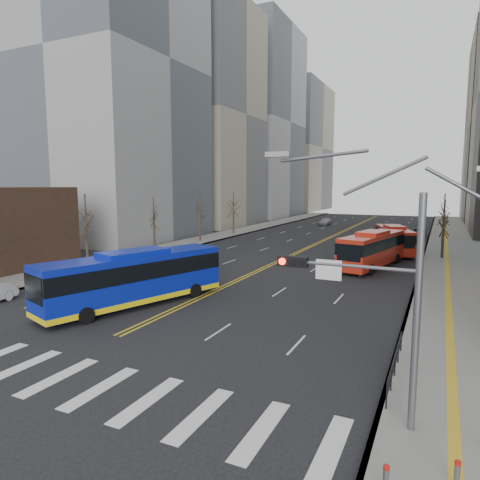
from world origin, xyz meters
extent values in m
plane|color=black|center=(0.00, 0.00, 0.00)|extent=(220.00, 220.00, 0.00)
cube|color=gray|center=(17.50, 45.00, 0.07)|extent=(7.00, 130.00, 0.15)
cube|color=gray|center=(-16.50, 45.00, 0.07)|extent=(5.00, 130.00, 0.15)
cube|color=silver|center=(-1.18, 0.00, 0.01)|extent=(0.70, 4.00, 0.01)
cube|color=silver|center=(1.18, 0.00, 0.01)|extent=(0.70, 4.00, 0.01)
cube|color=silver|center=(3.55, 0.00, 0.01)|extent=(0.70, 4.00, 0.01)
cube|color=silver|center=(5.91, 0.00, 0.01)|extent=(0.70, 4.00, 0.01)
cube|color=silver|center=(8.27, 0.00, 0.01)|extent=(0.70, 4.00, 0.01)
cube|color=silver|center=(10.64, 0.00, 0.01)|extent=(0.70, 4.00, 0.01)
cube|color=silver|center=(13.00, 0.00, 0.01)|extent=(0.70, 4.00, 0.01)
cube|color=gold|center=(-0.20, 55.00, 0.01)|extent=(0.15, 100.00, 0.01)
cube|color=gold|center=(0.20, 55.00, 0.01)|extent=(0.15, 100.00, 0.01)
cube|color=gray|center=(-31.00, 40.00, 26.00)|extent=(22.00, 24.00, 52.00)
cube|color=gray|center=(-31.00, 66.00, 22.00)|extent=(22.00, 22.00, 44.00)
cube|color=gray|center=(-30.00, 93.00, 24.00)|extent=(20.00, 26.00, 48.00)
cube|color=gray|center=(-29.00, 125.00, 20.00)|extent=(18.00, 30.00, 40.00)
cylinder|color=slate|center=(15.20, 2.00, 4.00)|extent=(0.24, 0.24, 8.00)
cylinder|color=slate|center=(12.95, 2.00, 5.50)|extent=(4.50, 0.12, 0.12)
cube|color=black|center=(11.00, 2.00, 5.50)|extent=(1.10, 0.28, 0.38)
cylinder|color=#FF190C|center=(10.65, 1.84, 5.50)|extent=(0.24, 0.08, 0.24)
cylinder|color=black|center=(11.00, 1.84, 5.50)|extent=(0.24, 0.08, 0.24)
cylinder|color=black|center=(11.35, 1.84, 5.50)|extent=(0.24, 0.08, 0.24)
cube|color=silver|center=(12.30, 2.00, 5.30)|extent=(0.90, 0.06, 0.70)
cube|color=#999993|center=(10.40, 2.00, 9.30)|extent=(0.90, 0.35, 0.18)
cube|color=black|center=(14.30, 6.00, 1.15)|extent=(0.04, 6.00, 0.04)
cylinder|color=black|center=(14.30, 3.00, 0.65)|extent=(0.06, 0.06, 1.00)
cylinder|color=black|center=(14.30, 4.50, 0.65)|extent=(0.06, 0.06, 1.00)
cylinder|color=black|center=(14.30, 6.00, 0.65)|extent=(0.06, 0.06, 1.00)
cylinder|color=black|center=(14.30, 7.50, 0.65)|extent=(0.06, 0.06, 1.00)
cylinder|color=black|center=(14.30, 9.00, 0.65)|extent=(0.06, 0.06, 1.00)
cylinder|color=#B2140F|center=(14.80, -1.50, 0.88)|extent=(0.17, 0.17, 0.10)
cylinder|color=slate|center=(16.50, -0.50, 0.50)|extent=(0.16, 0.16, 0.70)
cylinder|color=#B2140F|center=(16.50, -0.50, 0.88)|extent=(0.17, 0.17, 0.10)
cylinder|color=#2E221C|center=(-16.00, 19.00, 1.95)|extent=(0.28, 0.28, 3.90)
cylinder|color=#2E221C|center=(-16.00, 30.00, 1.80)|extent=(0.28, 0.28, 3.60)
cylinder|color=#2E221C|center=(-16.00, 41.00, 2.00)|extent=(0.28, 0.28, 4.00)
cylinder|color=#2E221C|center=(-16.00, 52.00, 1.90)|extent=(0.28, 0.28, 3.80)
cylinder|color=#2E221C|center=(16.00, 40.00, 1.75)|extent=(0.28, 0.28, 3.50)
cylinder|color=#2E221C|center=(16.00, 52.00, 1.88)|extent=(0.28, 0.28, 3.75)
cube|color=#0B1EAD|center=(-3.04, 10.30, 1.94)|extent=(6.79, 13.41, 3.17)
cube|color=black|center=(-3.04, 10.30, 2.54)|extent=(6.85, 13.45, 1.13)
cube|color=#0B1EAD|center=(-3.04, 10.30, 3.62)|extent=(3.55, 5.08, 0.40)
cube|color=yellow|center=(-3.04, 10.30, 0.55)|extent=(6.85, 13.45, 0.35)
cylinder|color=black|center=(-5.68, 6.73, 0.50)|extent=(0.60, 1.04, 1.00)
cylinder|color=black|center=(-3.07, 5.86, 0.50)|extent=(0.60, 1.04, 1.00)
cylinder|color=black|center=(-3.01, 14.75, 0.50)|extent=(0.60, 1.04, 1.00)
cylinder|color=black|center=(-0.40, 13.88, 0.50)|extent=(0.60, 1.04, 1.00)
cube|color=red|center=(9.65, 31.35, 1.86)|extent=(5.03, 11.88, 3.02)
cube|color=black|center=(9.65, 31.35, 2.44)|extent=(5.10, 11.91, 1.08)
cube|color=red|center=(9.65, 31.35, 3.47)|extent=(2.92, 4.41, 0.40)
cylinder|color=black|center=(7.58, 28.01, 0.50)|extent=(0.51, 1.04, 1.00)
cylinder|color=black|center=(10.15, 27.45, 0.50)|extent=(0.51, 1.04, 1.00)
cylinder|color=black|center=(9.15, 35.25, 0.50)|extent=(0.51, 1.04, 1.00)
cylinder|color=black|center=(11.72, 34.69, 0.50)|extent=(0.51, 1.04, 1.00)
cube|color=red|center=(10.64, 41.94, 1.71)|extent=(5.60, 10.79, 2.72)
cube|color=black|center=(10.64, 41.94, 2.26)|extent=(5.66, 10.82, 0.98)
cube|color=red|center=(10.64, 41.94, 3.17)|extent=(2.98, 4.11, 0.40)
cylinder|color=black|center=(10.56, 38.35, 0.50)|extent=(0.60, 1.04, 1.00)
cylinder|color=black|center=(12.84, 39.11, 0.50)|extent=(0.60, 1.04, 1.00)
cylinder|color=black|center=(8.44, 44.77, 0.50)|extent=(0.60, 1.04, 1.00)
cylinder|color=black|center=(10.72, 45.53, 0.50)|extent=(0.60, 1.04, 1.00)
imported|color=black|center=(12.50, 46.92, 0.70)|extent=(2.92, 4.45, 1.41)
imported|color=#97979C|center=(-5.99, 74.15, 0.69)|extent=(2.10, 4.80, 1.37)
imported|color=black|center=(12.50, 61.42, 0.67)|extent=(2.34, 4.88, 1.34)
camera|label=1|loc=(15.75, -12.49, 8.23)|focal=32.00mm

